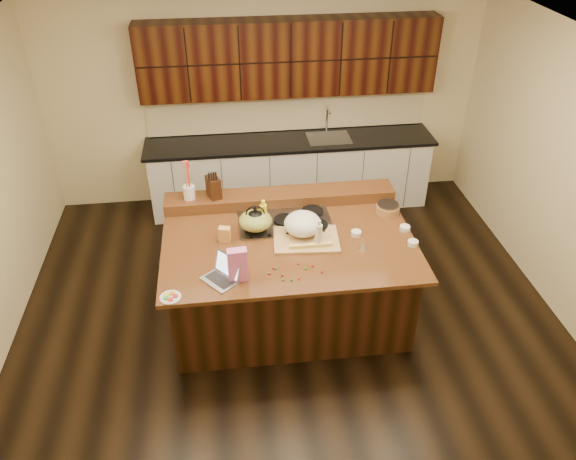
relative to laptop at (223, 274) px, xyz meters
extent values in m
cube|color=black|center=(0.63, 0.51, -0.98)|extent=(5.50, 5.00, 0.01)
cube|color=silver|center=(0.63, 0.51, 1.73)|extent=(5.50, 5.00, 0.01)
cube|color=beige|center=(0.63, 3.02, 0.37)|extent=(5.50, 0.01, 2.70)
cube|color=beige|center=(0.63, -1.99, 0.37)|extent=(5.50, 0.01, 2.70)
cube|color=beige|center=(3.39, 0.51, 0.37)|extent=(0.01, 5.00, 2.70)
cube|color=black|center=(0.63, 0.51, -0.54)|extent=(2.22, 1.42, 0.88)
cube|color=black|center=(0.63, 0.51, -0.08)|extent=(2.40, 1.60, 0.04)
cube|color=black|center=(0.63, 1.21, 0.00)|extent=(2.40, 0.30, 0.12)
cube|color=gray|center=(0.63, 0.81, -0.05)|extent=(0.92, 0.52, 0.02)
cylinder|color=black|center=(0.33, 0.94, -0.03)|extent=(0.22, 0.22, 0.03)
cylinder|color=black|center=(0.93, 0.94, -0.03)|extent=(0.22, 0.22, 0.03)
cylinder|color=black|center=(0.33, 0.68, -0.03)|extent=(0.22, 0.22, 0.03)
cylinder|color=black|center=(0.93, 0.68, -0.03)|extent=(0.22, 0.22, 0.03)
cylinder|color=black|center=(0.63, 0.81, -0.03)|extent=(0.22, 0.22, 0.03)
cube|color=silver|center=(0.93, 2.68, -0.53)|extent=(3.60, 0.62, 0.90)
cube|color=black|center=(0.93, 2.68, -0.06)|extent=(3.70, 0.66, 0.04)
cube|color=gray|center=(1.43, 2.68, -0.04)|extent=(0.55, 0.42, 0.01)
cylinder|color=gray|center=(1.43, 2.86, 0.14)|extent=(0.02, 0.02, 0.36)
cube|color=black|center=(0.93, 2.83, 0.97)|extent=(3.60, 0.34, 0.90)
cube|color=beige|center=(0.93, 2.99, 0.22)|extent=(3.60, 0.03, 0.50)
ellipsoid|color=black|center=(0.33, 0.68, 0.08)|extent=(0.21, 0.21, 0.19)
ellipsoid|color=olive|center=(0.33, 0.68, 0.08)|extent=(0.36, 0.36, 0.18)
cube|color=#B7B7BC|center=(-0.04, -0.03, -0.05)|extent=(0.35, 0.36, 0.01)
cube|color=black|center=(-0.04, -0.03, -0.04)|extent=(0.26, 0.27, 0.00)
cube|color=#B7B7BC|center=(0.04, 0.04, 0.06)|extent=(0.24, 0.27, 0.19)
cube|color=silver|center=(0.04, 0.03, 0.06)|extent=(0.21, 0.24, 0.17)
cylinder|color=gold|center=(0.42, 0.74, 0.08)|extent=(0.08, 0.08, 0.27)
cylinder|color=silver|center=(0.89, 0.35, 0.07)|extent=(0.07, 0.07, 0.25)
cube|color=tan|center=(0.80, 0.47, -0.04)|extent=(0.65, 0.49, 0.03)
ellipsoid|color=white|center=(0.78, 0.56, 0.08)|extent=(0.36, 0.36, 0.22)
cube|color=#EDD872|center=(0.69, 0.33, -0.01)|extent=(0.13, 0.04, 0.04)
cube|color=#EDD872|center=(0.82, 0.33, -0.01)|extent=(0.13, 0.04, 0.04)
cube|color=#EDD872|center=(0.95, 0.33, -0.01)|extent=(0.13, 0.04, 0.04)
cylinder|color=gray|center=(0.93, 0.45, -0.02)|extent=(0.24, 0.10, 0.01)
cylinder|color=white|center=(1.78, 0.28, -0.03)|extent=(0.10, 0.10, 0.04)
cylinder|color=white|center=(1.78, 0.53, -0.03)|extent=(0.11, 0.11, 0.04)
cylinder|color=white|center=(1.29, 0.51, -0.03)|extent=(0.11, 0.11, 0.04)
cylinder|color=#996B3F|center=(1.70, 0.86, -0.01)|extent=(0.27, 0.27, 0.09)
cone|color=silver|center=(1.30, 0.28, -0.02)|extent=(0.11, 0.11, 0.07)
cube|color=pink|center=(0.13, -0.02, 0.10)|extent=(0.17, 0.10, 0.31)
cylinder|color=white|center=(-0.45, -0.20, -0.05)|extent=(0.23, 0.23, 0.01)
cube|color=#E19E4F|center=(0.03, 0.57, 0.02)|extent=(0.12, 0.10, 0.15)
cylinder|color=white|center=(-0.30, 1.21, 0.13)|extent=(0.13, 0.13, 0.14)
cube|color=black|center=(-0.05, 1.21, 0.17)|extent=(0.16, 0.21, 0.22)
ellipsoid|color=red|center=(0.79, 0.07, -0.05)|extent=(0.02, 0.02, 0.02)
ellipsoid|color=#198C26|center=(0.52, -0.02, -0.05)|extent=(0.02, 0.02, 0.02)
ellipsoid|color=red|center=(0.40, 0.00, -0.05)|extent=(0.02, 0.02, 0.02)
ellipsoid|color=#198C26|center=(0.58, -0.11, -0.05)|extent=(0.02, 0.02, 0.02)
ellipsoid|color=red|center=(0.44, 0.08, -0.05)|extent=(0.02, 0.02, 0.02)
ellipsoid|color=#198C26|center=(0.39, 0.02, -0.05)|extent=(0.02, 0.02, 0.02)
ellipsoid|color=red|center=(0.86, -0.03, -0.05)|extent=(0.02, 0.02, 0.02)
ellipsoid|color=#198C26|center=(0.73, 0.04, -0.05)|extent=(0.02, 0.02, 0.02)
ellipsoid|color=red|center=(0.51, -0.03, -0.05)|extent=(0.02, 0.02, 0.02)
ellipsoid|color=#198C26|center=(0.51, -0.09, -0.05)|extent=(0.02, 0.02, 0.02)
ellipsoid|color=red|center=(0.67, 0.11, -0.05)|extent=(0.02, 0.02, 0.02)
ellipsoid|color=#198C26|center=(0.46, 0.07, -0.05)|extent=(0.02, 0.02, 0.02)
ellipsoid|color=red|center=(0.65, -0.09, -0.05)|extent=(0.02, 0.02, 0.02)
camera|label=1|loc=(0.07, -3.84, 3.02)|focal=35.00mm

